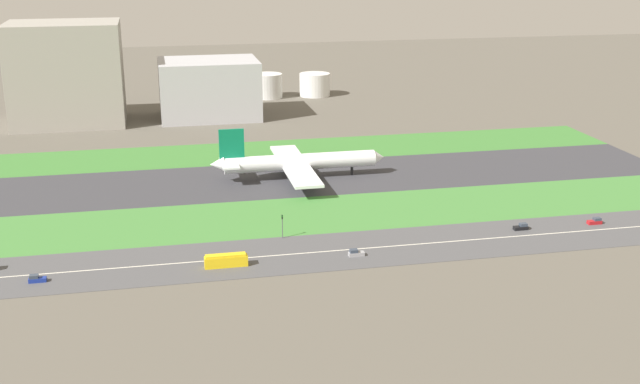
{
  "coord_description": "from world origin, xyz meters",
  "views": [
    {
      "loc": [
        -50.99,
        -277.28,
        84.07
      ],
      "look_at": [
        0.24,
        -36.5,
        6.0
      ],
      "focal_mm": 44.72,
      "sensor_mm": 36.0,
      "label": 1
    }
  ],
  "objects_px": {
    "bus_0": "(226,261)",
    "fuel_tank_centre": "(315,85)",
    "car_0": "(521,227)",
    "fuel_tank_west": "(268,86)",
    "airliner": "(296,162)",
    "traffic_light": "(282,225)",
    "car_2": "(37,279)",
    "car_3": "(356,253)",
    "terminal_building": "(67,74)",
    "hangar_building": "(209,89)",
    "car_4": "(595,221)"
  },
  "relations": [
    {
      "from": "traffic_light",
      "to": "hangar_building",
      "type": "distance_m",
      "value": 174.45
    },
    {
      "from": "airliner",
      "to": "hangar_building",
      "type": "relative_size",
      "value": 1.36
    },
    {
      "from": "airliner",
      "to": "car_3",
      "type": "bearing_deg",
      "value": -88.07
    },
    {
      "from": "car_3",
      "to": "fuel_tank_west",
      "type": "relative_size",
      "value": 0.27
    },
    {
      "from": "airliner",
      "to": "hangar_building",
      "type": "height_order",
      "value": "hangar_building"
    },
    {
      "from": "car_0",
      "to": "fuel_tank_centre",
      "type": "distance_m",
      "value": 227.72
    },
    {
      "from": "bus_0",
      "to": "fuel_tank_centre",
      "type": "xyz_separation_m",
      "value": [
        73.22,
        237.0,
        4.51
      ]
    },
    {
      "from": "traffic_light",
      "to": "fuel_tank_west",
      "type": "height_order",
      "value": "fuel_tank_west"
    },
    {
      "from": "car_2",
      "to": "terminal_building",
      "type": "distance_m",
      "value": 193.49
    },
    {
      "from": "terminal_building",
      "to": "fuel_tank_west",
      "type": "relative_size",
      "value": 3.13
    },
    {
      "from": "car_0",
      "to": "terminal_building",
      "type": "bearing_deg",
      "value": 128.75
    },
    {
      "from": "car_4",
      "to": "car_2",
      "type": "bearing_deg",
      "value": -176.51
    },
    {
      "from": "car_2",
      "to": "fuel_tank_centre",
      "type": "bearing_deg",
      "value": -117.22
    },
    {
      "from": "bus_0",
      "to": "fuel_tank_west",
      "type": "bearing_deg",
      "value": -101.08
    },
    {
      "from": "car_2",
      "to": "fuel_tank_centre",
      "type": "height_order",
      "value": "fuel_tank_centre"
    },
    {
      "from": "traffic_light",
      "to": "bus_0",
      "type": "bearing_deg",
      "value": -135.58
    },
    {
      "from": "car_2",
      "to": "car_4",
      "type": "bearing_deg",
      "value": -176.51
    },
    {
      "from": "fuel_tank_west",
      "to": "fuel_tank_centre",
      "type": "distance_m",
      "value": 26.81
    },
    {
      "from": "car_0",
      "to": "fuel_tank_centre",
      "type": "xyz_separation_m",
      "value": [
        -17.29,
        227.0,
        5.4
      ]
    },
    {
      "from": "terminal_building",
      "to": "fuel_tank_west",
      "type": "xyz_separation_m",
      "value": [
        101.97,
        45.0,
        -17.23
      ]
    },
    {
      "from": "terminal_building",
      "to": "hangar_building",
      "type": "height_order",
      "value": "terminal_building"
    },
    {
      "from": "bus_0",
      "to": "car_0",
      "type": "bearing_deg",
      "value": -173.69
    },
    {
      "from": "traffic_light",
      "to": "fuel_tank_centre",
      "type": "distance_m",
      "value": 225.78
    },
    {
      "from": "traffic_light",
      "to": "hangar_building",
      "type": "relative_size",
      "value": 0.15
    },
    {
      "from": "fuel_tank_west",
      "to": "fuel_tank_centre",
      "type": "height_order",
      "value": "fuel_tank_west"
    },
    {
      "from": "car_2",
      "to": "fuel_tank_centre",
      "type": "relative_size",
      "value": 0.26
    },
    {
      "from": "car_0",
      "to": "hangar_building",
      "type": "distance_m",
      "value": 199.09
    },
    {
      "from": "car_0",
      "to": "car_2",
      "type": "height_order",
      "value": "same"
    },
    {
      "from": "traffic_light",
      "to": "terminal_building",
      "type": "distance_m",
      "value": 190.07
    },
    {
      "from": "fuel_tank_centre",
      "to": "car_2",
      "type": "bearing_deg",
      "value": -117.22
    },
    {
      "from": "bus_0",
      "to": "terminal_building",
      "type": "xyz_separation_m",
      "value": [
        -55.56,
        192.0,
        22.07
      ]
    },
    {
      "from": "car_0",
      "to": "car_3",
      "type": "xyz_separation_m",
      "value": [
        -54.51,
        -10.0,
        0.0
      ]
    },
    {
      "from": "car_0",
      "to": "fuel_tank_west",
      "type": "xyz_separation_m",
      "value": [
        -44.1,
        227.0,
        5.73
      ]
    },
    {
      "from": "bus_0",
      "to": "hangar_building",
      "type": "bearing_deg",
      "value": -93.25
    },
    {
      "from": "fuel_tank_centre",
      "to": "car_3",
      "type": "bearing_deg",
      "value": -98.93
    },
    {
      "from": "car_3",
      "to": "terminal_building",
      "type": "distance_m",
      "value": 213.95
    },
    {
      "from": "car_3",
      "to": "bus_0",
      "type": "xyz_separation_m",
      "value": [
        -36.0,
        0.0,
        0.9
      ]
    },
    {
      "from": "traffic_light",
      "to": "hangar_building",
      "type": "xyz_separation_m",
      "value": [
        -7.47,
        174.01,
        9.88
      ]
    },
    {
      "from": "terminal_building",
      "to": "fuel_tank_centre",
      "type": "relative_size",
      "value": 3.01
    },
    {
      "from": "car_2",
      "to": "hangar_building",
      "type": "xyz_separation_m",
      "value": [
        59.57,
        192.0,
        13.24
      ]
    },
    {
      "from": "car_0",
      "to": "traffic_light",
      "type": "relative_size",
      "value": 0.61
    },
    {
      "from": "car_3",
      "to": "car_2",
      "type": "bearing_deg",
      "value": 0.0
    },
    {
      "from": "hangar_building",
      "to": "fuel_tank_centre",
      "type": "height_order",
      "value": "hangar_building"
    },
    {
      "from": "airliner",
      "to": "traffic_light",
      "type": "bearing_deg",
      "value": -104.05
    },
    {
      "from": "car_0",
      "to": "bus_0",
      "type": "distance_m",
      "value": 91.06
    },
    {
      "from": "car_0",
      "to": "hangar_building",
      "type": "relative_size",
      "value": 0.09
    },
    {
      "from": "hangar_building",
      "to": "fuel_tank_west",
      "type": "relative_size",
      "value": 2.92
    },
    {
      "from": "car_4",
      "to": "fuel_tank_centre",
      "type": "bearing_deg",
      "value": 100.46
    },
    {
      "from": "terminal_building",
      "to": "car_2",
      "type": "bearing_deg",
      "value": -87.95
    },
    {
      "from": "car_0",
      "to": "car_4",
      "type": "distance_m",
      "value": 24.64
    }
  ]
}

